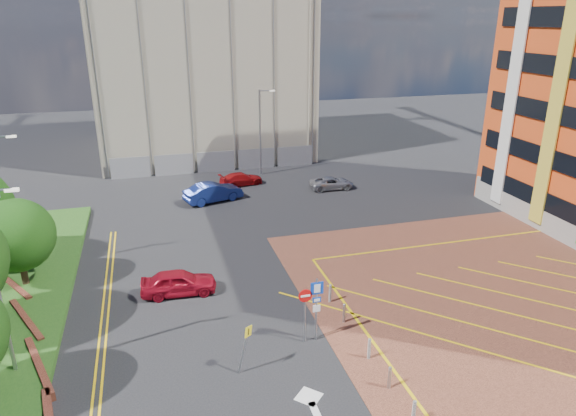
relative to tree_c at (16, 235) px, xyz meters
name	(u,v)px	position (x,y,z in m)	size (l,w,h in m)	color
ground	(312,354)	(13.50, -10.00, -3.19)	(140.00, 140.00, 0.00)	black
forecourt	(569,309)	(27.50, -10.00, -3.18)	(26.00, 26.00, 0.02)	brown
retaining_wall	(34,368)	(1.70, -8.00, -2.99)	(6.06, 20.33, 0.40)	brown
tree_c	(16,235)	(0.00, 0.00, 0.00)	(4.00, 4.00, 4.90)	#3D2B1C
lamp_left_far	(1,199)	(-0.92, 2.00, 1.47)	(1.53, 0.16, 8.00)	#9EA0A8
lamp_back	(261,129)	(17.58, 18.00, 1.17)	(1.53, 0.16, 8.00)	#9EA0A8
sign_cluster	(312,304)	(13.80, -9.02, -1.24)	(1.17, 0.12, 3.20)	#9EA0A8
warning_sign	(245,343)	(10.40, -10.41, -1.76)	(0.70, 0.41, 2.25)	#9EA0A8
bollard_row	(376,359)	(15.80, -11.67, -2.72)	(0.14, 11.14, 0.90)	#9EA0A8
construction_building	(198,48)	(13.50, 30.00, 7.81)	(21.20, 19.20, 22.00)	#B3AB92
construction_fence	(226,161)	(14.50, 20.00, -2.19)	(21.60, 0.06, 2.00)	gray
car_red_left	(179,282)	(8.17, -2.93, -2.51)	(1.62, 4.03, 1.37)	maroon
car_blue_back	(213,192)	(12.05, 11.49, -2.41)	(1.66, 4.76, 1.57)	navy
car_red_back	(241,179)	(15.04, 15.15, -2.63)	(1.59, 3.90, 1.13)	#A50E11
car_silver_back	(332,183)	(22.46, 11.91, -2.65)	(1.80, 3.89, 1.08)	#9B9BA2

